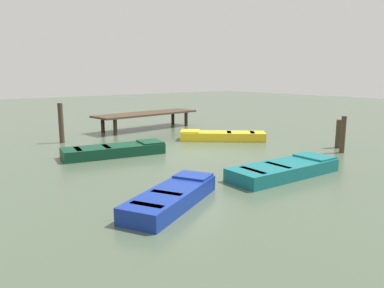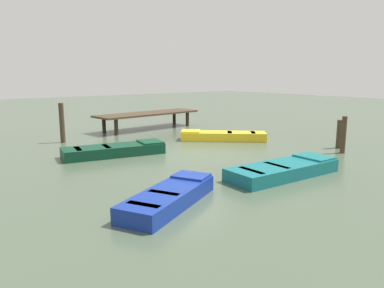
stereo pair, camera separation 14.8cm
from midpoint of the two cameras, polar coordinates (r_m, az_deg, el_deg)
The scene contains 9 objects.
ground_plane at distance 15.02m, azimuth -0.28°, elevation -1.31°, with size 80.00×80.00×0.00m, color #475642.
dock_segment at distance 21.46m, azimuth -7.19°, elevation 4.54°, with size 6.45×2.38×0.95m.
rowboat_blue at distance 9.06m, azimuth -3.58°, elevation -8.10°, with size 3.33×2.37×0.46m.
rowboat_dark_green at distance 14.73m, azimuth -12.11°, elevation -0.94°, with size 4.03×1.88×0.46m.
rowboat_teal at distance 11.90m, azimuth 13.76°, elevation -3.79°, with size 3.92×1.47×0.46m.
rowboat_yellow at distance 17.84m, azimuth 4.40°, elevation 1.28°, with size 3.70×3.44×0.46m.
mooring_piling_near_right at distance 16.02m, azimuth 22.02°, elevation 1.37°, with size 0.19×0.19×1.49m, color #423323.
mooring_piling_far_left at distance 17.06m, azimuth 21.50°, elevation 1.47°, with size 0.27×0.27×1.22m, color #423323.
mooring_piling_mid_left at distance 18.07m, azimuth -19.77°, elevation 3.06°, with size 0.23×0.23×1.84m, color #423323.
Camera 1 is at (-9.11, -11.53, 3.14)m, focal length 34.57 mm.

